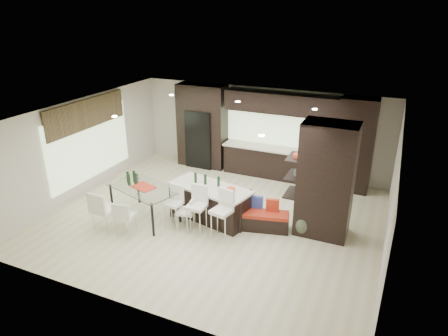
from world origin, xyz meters
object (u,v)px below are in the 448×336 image
at_px(stool_right, 221,220).
at_px(chair_far, 105,212).
at_px(bench, 264,221).
at_px(chair_near, 126,218).
at_px(dining_table, 145,203).
at_px(stool_left, 174,211).
at_px(stool_mid, 197,215).
at_px(kitchen_island, 211,203).
at_px(chair_end, 186,214).
at_px(floor_vase, 304,213).

bearing_deg(stool_right, chair_far, -151.17).
xyz_separation_m(bench, chair_near, (-2.92, -1.48, 0.17)).
height_order(dining_table, chair_near, dining_table).
distance_m(stool_left, chair_near, 1.14).
bearing_deg(dining_table, stool_mid, 13.84).
xyz_separation_m(dining_table, chair_far, (-0.56, -0.84, 0.04)).
xyz_separation_m(kitchen_island, bench, (1.42, 0.02, -0.21)).
xyz_separation_m(stool_right, chair_end, (-0.96, 0.09, -0.10)).
relative_size(chair_far, chair_end, 1.25).
relative_size(stool_mid, dining_table, 0.53).
relative_size(floor_vase, dining_table, 0.63).
distance_m(stool_left, chair_far, 1.62).
bearing_deg(stool_mid, bench, 27.75).
xyz_separation_m(chair_far, chair_end, (1.73, 0.84, -0.09)).
xyz_separation_m(kitchen_island, floor_vase, (2.31, 0.17, 0.13)).
height_order(kitchen_island, chair_near, kitchen_island).
bearing_deg(chair_near, floor_vase, 13.75).
xyz_separation_m(stool_mid, floor_vase, (2.31, 0.92, 0.08)).
xyz_separation_m(kitchen_island, dining_table, (-1.51, -0.67, -0.00)).
distance_m(stool_left, floor_vase, 3.08).
height_order(bench, chair_far, chair_far).
distance_m(floor_vase, chair_far, 4.68).
xyz_separation_m(kitchen_island, stool_left, (-0.63, -0.73, -0.00)).
bearing_deg(floor_vase, chair_far, -159.05).
height_order(kitchen_island, stool_right, stool_right).
xyz_separation_m(stool_mid, bench, (1.42, 0.77, -0.25)).
bearing_deg(stool_mid, chair_end, 164.44).
distance_m(bench, chair_end, 1.88).
relative_size(stool_mid, chair_near, 1.20).
height_order(stool_left, bench, stool_left).
distance_m(bench, chair_far, 3.81).
relative_size(stool_mid, chair_end, 1.24).
distance_m(bench, floor_vase, 0.96).
xyz_separation_m(stool_right, bench, (0.78, 0.78, -0.26)).
distance_m(stool_right, bench, 1.13).
height_order(floor_vase, chair_far, floor_vase).
xyz_separation_m(stool_mid, dining_table, (-1.51, 0.09, -0.04)).
bearing_deg(bench, chair_near, -166.52).
height_order(stool_right, dining_table, stool_right).
bearing_deg(kitchen_island, dining_table, -143.02).
distance_m(bench, chair_near, 3.28).
height_order(dining_table, chair_far, chair_far).
xyz_separation_m(stool_left, dining_table, (-0.87, 0.07, 0.00)).
bearing_deg(stool_right, floor_vase, 42.28).
distance_m(floor_vase, chair_near, 4.15).
bearing_deg(bench, stool_right, -148.66).
bearing_deg(chair_near, chair_far, 174.97).
relative_size(stool_right, chair_far, 1.01).
height_order(stool_left, stool_mid, stool_mid).
distance_m(stool_left, chair_end, 0.31).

